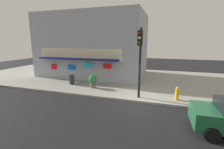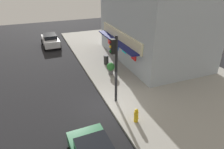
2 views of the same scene
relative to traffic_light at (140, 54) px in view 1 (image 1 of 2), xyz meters
The scene contains 7 objects.
ground_plane 3.33m from the traffic_light, 72.37° to the right, with size 60.32×60.32×0.00m, color black.
sidewalk 6.48m from the traffic_light, 88.04° to the left, with size 40.21×12.49×0.17m, color gray.
corner_building 9.48m from the traffic_light, 133.29° to the left, with size 11.69×8.06×6.94m.
traffic_light is the anchor object (origin of this frame).
fire_hydrant 3.69m from the traffic_light, ahead, with size 0.51×0.27×0.93m.
trash_can 7.21m from the traffic_light, 164.82° to the left, with size 0.47×0.47×0.91m, color #2D2D2D.
potted_plant_by_doorway 5.00m from the traffic_light, 162.13° to the left, with size 0.72×0.72×1.11m.
Camera 1 is at (1.42, -10.27, 4.11)m, focal length 25.82 mm.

